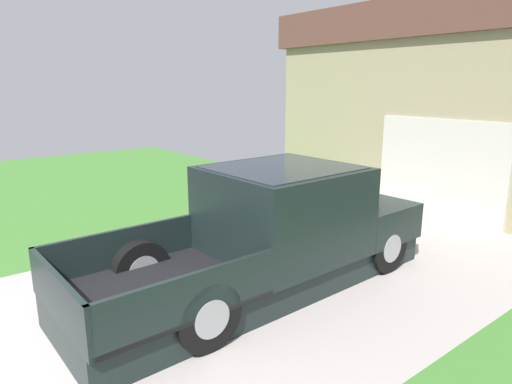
% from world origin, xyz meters
% --- Properties ---
extents(pickup_truck, '(2.12, 5.47, 1.71)m').
position_xyz_m(pickup_truck, '(0.04, 3.96, 0.75)').
color(pickup_truck, black).
rests_on(pickup_truck, ground).
extents(person_with_hat, '(0.51, 0.43, 1.61)m').
position_xyz_m(person_with_hat, '(-1.28, 4.28, 0.90)').
color(person_with_hat, navy).
rests_on(person_with_hat, ground).
extents(handbag, '(0.28, 0.17, 0.41)m').
position_xyz_m(handbag, '(-1.33, 4.06, 0.13)').
color(handbag, '#B24C56').
rests_on(handbag, ground).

